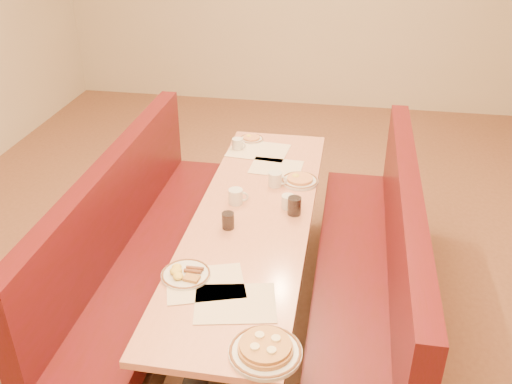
% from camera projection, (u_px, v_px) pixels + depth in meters
% --- Properties ---
extents(ground, '(8.00, 8.00, 0.00)m').
position_uv_depth(ground, '(253.00, 312.00, 3.79)').
color(ground, '#9E6647').
rests_on(ground, ground).
extents(room_envelope, '(6.04, 8.04, 2.82)m').
position_uv_depth(room_envelope, '(252.00, 15.00, 2.85)').
color(room_envelope, beige).
rests_on(room_envelope, ground).
extents(diner_table, '(0.70, 2.50, 0.75)m').
position_uv_depth(diner_table, '(253.00, 267.00, 3.61)').
color(diner_table, black).
rests_on(diner_table, ground).
extents(booth_left, '(0.55, 2.50, 1.05)m').
position_uv_depth(booth_left, '(143.00, 257.00, 3.73)').
color(booth_left, '#4C3326').
rests_on(booth_left, ground).
extents(booth_right, '(0.55, 2.50, 1.05)m').
position_uv_depth(booth_right, '(370.00, 280.00, 3.51)').
color(booth_right, '#4C3326').
rests_on(booth_right, ground).
extents(placemat_near_left, '(0.46, 0.40, 0.00)m').
position_uv_depth(placemat_near_left, '(205.00, 283.00, 2.86)').
color(placemat_near_left, '#F7E9C1').
rests_on(placemat_near_left, diner_table).
extents(placemat_near_right, '(0.44, 0.36, 0.00)m').
position_uv_depth(placemat_near_right, '(235.00, 303.00, 2.73)').
color(placemat_near_right, '#F7E9C1').
rests_on(placemat_near_right, diner_table).
extents(placemat_far_left, '(0.46, 0.36, 0.00)m').
position_uv_depth(placemat_far_left, '(258.00, 150.00, 4.23)').
color(placemat_far_left, '#F7E9C1').
rests_on(placemat_far_left, diner_table).
extents(placemat_far_right, '(0.37, 0.28, 0.00)m').
position_uv_depth(placemat_far_right, '(276.00, 167.00, 3.99)').
color(placemat_far_right, '#F7E9C1').
rests_on(placemat_far_right, diner_table).
extents(pancake_plate, '(0.32, 0.32, 0.07)m').
position_uv_depth(pancake_plate, '(265.00, 350.00, 2.43)').
color(pancake_plate, silver).
rests_on(pancake_plate, diner_table).
extents(eggs_plate, '(0.25, 0.25, 0.05)m').
position_uv_depth(eggs_plate, '(185.00, 274.00, 2.91)').
color(eggs_plate, silver).
rests_on(eggs_plate, diner_table).
extents(extra_plate_mid, '(0.25, 0.25, 0.05)m').
position_uv_depth(extra_plate_mid, '(300.00, 180.00, 3.79)').
color(extra_plate_mid, silver).
rests_on(extra_plate_mid, diner_table).
extents(extra_plate_far, '(0.18, 0.18, 0.04)m').
position_uv_depth(extra_plate_far, '(251.00, 139.00, 4.40)').
color(extra_plate_far, silver).
rests_on(extra_plate_far, diner_table).
extents(coffee_mug_a, '(0.11, 0.08, 0.09)m').
position_uv_depth(coffee_mug_a, '(288.00, 202.00, 3.49)').
color(coffee_mug_a, silver).
rests_on(coffee_mug_a, diner_table).
extents(coffee_mug_b, '(0.13, 0.09, 0.10)m').
position_uv_depth(coffee_mug_b, '(236.00, 196.00, 3.54)').
color(coffee_mug_b, silver).
rests_on(coffee_mug_b, diner_table).
extents(coffee_mug_c, '(0.13, 0.09, 0.10)m').
position_uv_depth(coffee_mug_c, '(276.00, 179.00, 3.74)').
color(coffee_mug_c, silver).
rests_on(coffee_mug_c, diner_table).
extents(coffee_mug_d, '(0.11, 0.08, 0.08)m').
position_uv_depth(coffee_mug_d, '(238.00, 144.00, 4.24)').
color(coffee_mug_d, silver).
rests_on(coffee_mug_d, diner_table).
extents(soda_tumbler_near, '(0.07, 0.07, 0.10)m').
position_uv_depth(soda_tumbler_near, '(228.00, 221.00, 3.29)').
color(soda_tumbler_near, black).
rests_on(soda_tumbler_near, diner_table).
extents(soda_tumbler_mid, '(0.08, 0.08, 0.11)m').
position_uv_depth(soda_tumbler_mid, '(294.00, 206.00, 3.42)').
color(soda_tumbler_mid, black).
rests_on(soda_tumbler_mid, diner_table).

